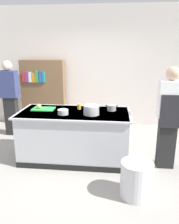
# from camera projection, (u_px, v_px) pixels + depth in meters

# --- Properties ---
(ground_plane) EXTENTS (10.00, 10.00, 0.00)m
(ground_plane) POSITION_uv_depth(u_px,v_px,m) (75.00, 158.00, 4.24)
(ground_plane) COLOR #9E9991
(back_wall) EXTENTS (6.40, 0.12, 3.00)m
(back_wall) POSITION_uv_depth(u_px,v_px,m) (88.00, 67.00, 5.83)
(back_wall) COLOR silver
(back_wall) RESTS_ON ground_plane
(counter_island) EXTENTS (1.98, 0.98, 0.90)m
(counter_island) POSITION_uv_depth(u_px,v_px,m) (75.00, 135.00, 4.11)
(counter_island) COLOR #B7BABF
(counter_island) RESTS_ON ground_plane
(cutting_board) EXTENTS (0.40, 0.28, 0.02)m
(cutting_board) POSITION_uv_depth(u_px,v_px,m) (43.00, 109.00, 4.15)
(cutting_board) COLOR green
(cutting_board) RESTS_ON counter_island
(onion) EXTENTS (0.09, 0.09, 0.09)m
(onion) POSITION_uv_depth(u_px,v_px,m) (39.00, 106.00, 4.12)
(onion) COLOR tan
(onion) RESTS_ON cutting_board
(stock_pot) EXTENTS (0.33, 0.27, 0.16)m
(stock_pot) POSITION_uv_depth(u_px,v_px,m) (91.00, 110.00, 3.82)
(stock_pot) COLOR #B7BABF
(stock_pot) RESTS_ON counter_island
(sauce_pan) EXTENTS (0.23, 0.16, 0.10)m
(sauce_pan) POSITION_uv_depth(u_px,v_px,m) (112.00, 108.00, 4.07)
(sauce_pan) COLOR #99999E
(sauce_pan) RESTS_ON counter_island
(mixing_bowl) EXTENTS (0.18, 0.18, 0.09)m
(mixing_bowl) POSITION_uv_depth(u_px,v_px,m) (63.00, 112.00, 3.84)
(mixing_bowl) COLOR #B7BABF
(mixing_bowl) RESTS_ON counter_island
(juice_cup) EXTENTS (0.07, 0.07, 0.10)m
(juice_cup) POSITION_uv_depth(u_px,v_px,m) (79.00, 107.00, 4.15)
(juice_cup) COLOR yellow
(juice_cup) RESTS_ON counter_island
(trash_bin) EXTENTS (0.44, 0.44, 0.51)m
(trash_bin) POSITION_uv_depth(u_px,v_px,m) (136.00, 179.00, 3.10)
(trash_bin) COLOR silver
(trash_bin) RESTS_ON ground_plane
(person_chef) EXTENTS (0.38, 0.25, 1.72)m
(person_chef) POSITION_uv_depth(u_px,v_px,m) (169.00, 116.00, 3.71)
(person_chef) COLOR black
(person_chef) RESTS_ON ground_plane
(person_guest) EXTENTS (0.38, 0.24, 1.72)m
(person_guest) POSITION_uv_depth(u_px,v_px,m) (10.00, 97.00, 5.18)
(person_guest) COLOR black
(person_guest) RESTS_ON ground_plane
(bookshelf) EXTENTS (1.10, 0.31, 1.70)m
(bookshelf) POSITION_uv_depth(u_px,v_px,m) (44.00, 93.00, 5.84)
(bookshelf) COLOR brown
(bookshelf) RESTS_ON ground_plane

